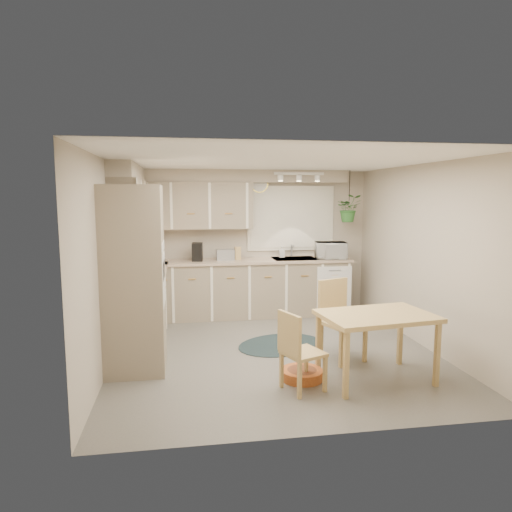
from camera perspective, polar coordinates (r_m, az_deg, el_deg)
name	(u,v)px	position (r m, az deg, el deg)	size (l,w,h in m)	color
floor	(274,351)	(5.99, 2.26, -11.80)	(4.20, 4.20, 0.00)	#615E56
ceiling	(275,161)	(5.66, 2.39, 11.76)	(4.20, 4.20, 0.00)	white
wall_back	(250,242)	(7.76, -0.73, 1.75)	(4.00, 0.04, 2.40)	#AFA390
wall_front	(326,294)	(3.70, 8.76, -4.77)	(4.00, 0.04, 2.40)	#AFA390
wall_left	(109,262)	(5.66, -17.94, -0.77)	(0.04, 4.20, 2.40)	#AFA390
wall_right	(423,256)	(6.40, 20.16, 0.05)	(0.04, 4.20, 2.40)	#AFA390
base_cab_left	(143,306)	(6.62, -13.93, -6.07)	(0.60, 1.85, 0.90)	gray
base_cab_back	(241,289)	(7.55, -1.89, -4.17)	(3.60, 0.60, 0.90)	gray
counter_left	(143,273)	(6.53, -13.97, -2.06)	(0.64, 1.89, 0.04)	tan
counter_back	(241,261)	(7.46, -1.90, -0.65)	(3.64, 0.64, 0.04)	tan
oven_stack	(134,280)	(5.28, -15.00, -2.90)	(0.65, 0.65, 2.10)	gray
wall_oven_face	(163,279)	(5.25, -11.52, -2.84)	(0.02, 0.56, 0.58)	silver
upper_cab_left	(131,207)	(6.58, -15.31, 5.90)	(0.35, 2.00, 0.75)	gray
upper_cab_back	(190,206)	(7.47, -8.20, 6.26)	(2.00, 0.35, 0.75)	gray
soffit_left	(128,172)	(6.59, -15.68, 10.03)	(0.30, 2.00, 0.20)	#AFA390
soffit_back	(239,176)	(7.55, -2.10, 9.95)	(3.60, 0.30, 0.20)	#AFA390
cooktop	(140,278)	(5.96, -14.35, -2.73)	(0.52, 0.58, 0.02)	silver
range_hood	(137,243)	(5.90, -14.69, 1.62)	(0.40, 0.60, 0.14)	silver
window_blinds	(291,218)	(7.83, 4.39, 4.72)	(1.40, 0.02, 1.00)	white
window_frame	(291,218)	(7.84, 4.38, 4.72)	(1.50, 0.02, 1.10)	silver
sink	(294,261)	(7.64, 4.81, -0.64)	(0.70, 0.48, 0.10)	#96989D
dishwasher_front	(334,292)	(7.59, 9.75, -4.41)	(0.58, 0.01, 0.83)	silver
track_light_bar	(299,174)	(7.32, 5.41, 10.23)	(0.80, 0.04, 0.04)	silver
wall_clock	(259,184)	(7.71, 0.41, 9.01)	(0.30, 0.30, 0.03)	#E2CA4F
dining_table	(376,347)	(5.16, 14.73, -10.95)	(1.17, 0.78, 0.73)	tan
chair_left	(303,351)	(4.77, 5.93, -11.68)	(0.39, 0.39, 0.83)	tan
chair_back	(343,321)	(5.64, 10.86, -7.99)	(0.45, 0.45, 0.97)	tan
braided_rug	(281,345)	(6.22, 3.12, -11.00)	(1.20, 0.90, 0.01)	black
pet_bed	(302,374)	(5.15, 5.76, -14.51)	(0.46, 0.46, 0.11)	#B65D24
microwave	(331,249)	(7.68, 9.33, 0.92)	(0.50, 0.28, 0.34)	silver
soap_bottle	(282,255)	(7.73, 3.23, 0.11)	(0.09, 0.20, 0.09)	silver
hanging_plant	(349,211)	(7.73, 11.53, 5.48)	(0.40, 0.45, 0.35)	#2C6528
coffee_maker	(197,252)	(7.40, -7.34, 0.52)	(0.16, 0.20, 0.29)	black
toaster	(225,255)	(7.45, -3.88, 0.16)	(0.29, 0.17, 0.18)	#96989D
knife_block	(238,253)	(7.50, -2.30, 0.35)	(0.10, 0.10, 0.21)	tan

